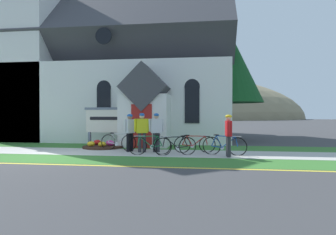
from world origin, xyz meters
TOP-DOWN VIEW (x-y plane):
  - ground at (0.00, 4.00)m, footprint 140.00×140.00m
  - sidewalk_slab at (0.53, 1.53)m, footprint 32.00×2.21m
  - grass_verge at (0.53, -0.53)m, footprint 32.00×1.91m
  - church_lawn at (0.53, 3.67)m, footprint 24.00×2.07m
  - curb_paint_stripe at (0.53, -1.64)m, footprint 28.00×0.16m
  - church_building at (0.10, 9.59)m, footprint 14.14×12.32m
  - church_sign at (1.12, 3.46)m, footprint 2.27×0.17m
  - flower_bed at (1.10, 2.94)m, footprint 1.90×1.90m
  - bicycle_black at (2.14, 2.10)m, footprint 1.73×0.38m
  - bicycle_yellow at (5.56, 1.87)m, footprint 1.75×0.41m
  - bicycle_green at (3.80, 1.04)m, footprint 1.69×0.48m
  - bicycle_silver at (4.84, 1.02)m, footprint 1.64×0.62m
  - bicycle_orange at (6.77, 1.30)m, footprint 1.74×0.33m
  - cyclist_in_red_jersey at (2.77, 1.77)m, footprint 0.41×0.58m
  - cyclist_in_white_jersey at (3.94, 1.73)m, footprint 0.65×0.34m
  - cyclist_in_green_jersey at (6.89, 0.78)m, footprint 0.28×0.69m
  - cyclist_in_orange_jersey at (3.34, 1.62)m, footprint 0.64×0.38m
  - roadside_conifer at (7.45, 7.52)m, footprint 3.95×3.95m
  - distant_hill at (-12.81, 78.41)m, footprint 92.41×55.17m

SIDE VIEW (x-z plane):
  - ground at x=0.00m, z-range 0.00..0.00m
  - distant_hill at x=-12.81m, z-range -13.93..13.93m
  - curb_paint_stripe at x=0.53m, z-range 0.00..0.01m
  - grass_verge at x=0.53m, z-range 0.00..0.01m
  - church_lawn at x=0.53m, z-range 0.00..0.01m
  - sidewalk_slab at x=0.53m, z-range 0.00..0.01m
  - flower_bed at x=1.10m, z-range -0.07..0.27m
  - bicycle_yellow at x=5.56m, z-range -0.02..0.76m
  - bicycle_silver at x=4.84m, z-range -0.03..0.77m
  - bicycle_black at x=2.14m, z-range -0.03..0.78m
  - bicycle_orange at x=6.77m, z-range -0.04..0.80m
  - bicycle_green at x=3.80m, z-range -0.03..0.80m
  - cyclist_in_green_jersey at x=6.89m, z-range 0.13..1.75m
  - cyclist_in_red_jersey at x=2.77m, z-range 0.14..1.77m
  - cyclist_in_white_jersey at x=3.94m, z-range 0.14..1.81m
  - cyclist_in_orange_jersey at x=3.34m, z-range 0.14..1.82m
  - church_sign at x=1.12m, z-range 0.31..2.26m
  - roadside_conifer at x=7.45m, z-range 1.15..7.67m
  - church_building at x=0.10m, z-range -2.32..11.83m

